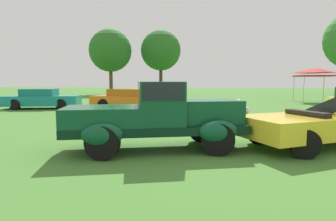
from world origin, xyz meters
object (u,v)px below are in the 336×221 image
object	(u,v)px
feature_pickup_truck	(157,115)
canopy_tent_left_field	(315,72)
neighbor_convertible	(321,124)
show_car_orange	(129,99)
show_car_teal	(42,99)

from	to	relation	value
feature_pickup_truck	canopy_tent_left_field	xyz separation A→B (m)	(9.89, 16.82, 1.55)
neighbor_convertible	show_car_orange	bearing A→B (deg)	131.01
show_car_orange	canopy_tent_left_field	size ratio (longest dim) A/B	1.73
neighbor_convertible	show_car_teal	xyz separation A→B (m)	(-13.02, 8.31, 0.02)
canopy_tent_left_field	show_car_orange	bearing A→B (deg)	-151.99
feature_pickup_truck	show_car_teal	size ratio (longest dim) A/B	0.99
show_car_teal	canopy_tent_left_field	distance (m)	20.21
show_car_orange	neighbor_convertible	bearing A→B (deg)	-48.99
canopy_tent_left_field	neighbor_convertible	bearing A→B (deg)	-109.64
show_car_orange	show_car_teal	bearing A→B (deg)	-175.04
show_car_orange	canopy_tent_left_field	xyz separation A→B (m)	(13.28, 7.06, 1.82)
show_car_teal	canopy_tent_left_field	xyz separation A→B (m)	(18.67, 7.53, 1.82)
neighbor_convertible	show_car_teal	world-z (taller)	neighbor_convertible
show_car_teal	show_car_orange	world-z (taller)	same
feature_pickup_truck	show_car_orange	xyz separation A→B (m)	(-3.39, 9.76, -0.27)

